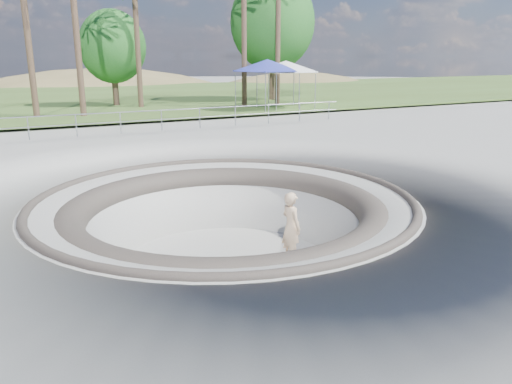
% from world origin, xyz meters
% --- Properties ---
extents(ground, '(180.00, 180.00, 0.00)m').
position_xyz_m(ground, '(0.00, 0.00, 0.00)').
color(ground, '#A3A39E').
rests_on(ground, ground).
extents(skate_bowl, '(14.00, 14.00, 4.10)m').
position_xyz_m(skate_bowl, '(0.00, 0.00, -1.83)').
color(skate_bowl, '#A3A39E').
rests_on(skate_bowl, ground).
extents(grass_strip, '(180.00, 36.00, 0.12)m').
position_xyz_m(grass_strip, '(0.00, 34.00, 0.22)').
color(grass_strip, '#3F5823').
rests_on(grass_strip, ground).
extents(distant_hills, '(103.20, 45.00, 28.60)m').
position_xyz_m(distant_hills, '(3.78, 57.17, -7.02)').
color(distant_hills, brown).
rests_on(distant_hills, ground).
extents(safety_railing, '(25.00, 0.06, 1.03)m').
position_xyz_m(safety_railing, '(0.00, 12.00, 0.69)').
color(safety_railing, gray).
rests_on(safety_railing, ground).
extents(skateboard, '(0.83, 0.50, 0.08)m').
position_xyz_m(skateboard, '(1.64, -0.80, -1.83)').
color(skateboard, '#945C3B').
rests_on(skateboard, ground).
extents(skater, '(0.52, 0.75, 1.98)m').
position_xyz_m(skater, '(1.64, -0.80, -0.83)').
color(skater, beige).
rests_on(skater, skateboard).
extents(canopy_white, '(6.24, 6.24, 3.15)m').
position_xyz_m(canopy_white, '(12.64, 18.00, 3.04)').
color(canopy_white, gray).
rests_on(canopy_white, ground).
extents(canopy_blue, '(6.27, 6.27, 3.25)m').
position_xyz_m(canopy_blue, '(11.21, 18.00, 3.13)').
color(canopy_blue, gray).
rests_on(canopy_blue, ground).
extents(bushy_tree_mid, '(4.69, 4.27, 6.77)m').
position_xyz_m(bushy_tree_mid, '(2.76, 25.41, 4.36)').
color(bushy_tree_mid, brown).
rests_on(bushy_tree_mid, ground).
extents(bushy_tree_right, '(6.84, 6.22, 9.87)m').
position_xyz_m(bushy_tree_right, '(15.17, 24.36, 6.29)').
color(bushy_tree_right, brown).
rests_on(bushy_tree_right, ground).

